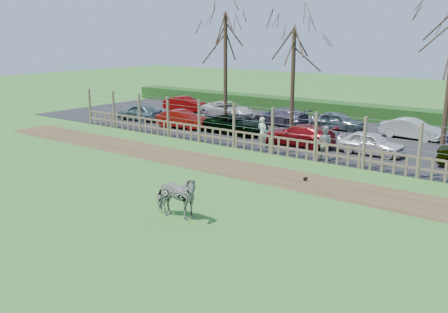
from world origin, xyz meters
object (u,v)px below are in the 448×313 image
Objects in this scene: tree_mid at (294,56)px; car_1 at (182,119)px; car_0 at (139,112)px; car_4 at (371,143)px; visitor_b at (324,143)px; car_10 at (338,121)px; car_3 at (299,135)px; car_11 at (412,129)px; crow at (305,179)px; zebra at (176,197)px; car_7 at (185,104)px; car_9 at (280,116)px; tree_left at (225,43)px; car_2 at (236,124)px; visitor_a at (262,132)px; car_8 at (227,110)px.

tree_mid reaches higher than car_1.
car_0 and car_4 have the same top height.
tree_mid is 7.97m from visitor_b.
tree_mid is 1.94× the size of car_10.
car_11 is at bearing 140.05° from car_3.
crow is 6.34m from car_4.
zebra is 12.88m from car_3.
car_4 is 0.97× the size of car_7.
car_3 is (-2.59, 2.18, -0.26)m from visitor_b.
visitor_b is 7.47× the size of crow.
zebra is 7.92× the size of crow.
tree_mid is 1.65× the size of car_9.
tree_left reaches higher than visitor_b.
car_1 is 6.81m from car_9.
zebra is at bearing 178.39° from car_11.
car_4 is at bearing -90.20° from car_2.
car_7 is (-17.25, 11.62, 0.55)m from crow.
zebra is (8.88, -14.54, -4.84)m from tree_left.
visitor_b is at bearing -46.71° from tree_mid.
car_3 and car_11 have the same top height.
car_11 is (11.14, 3.85, -4.98)m from tree_left.
tree_left is 2.16× the size of car_7.
visitor_a reaches higher than crow.
tree_left is 1.90× the size of car_3.
zebra is 0.42× the size of car_8.
tree_mid is 8.37m from car_11.
car_3 is at bearing 83.06° from car_0.
tree_left is at bearing -35.89° from visitor_b.
car_9 is at bearing -58.15° from visitor_a.
car_10 is (8.79, 0.38, 0.00)m from car_8.
car_0 and car_2 have the same top height.
tree_left is at bearing -107.36° from car_3.
car_11 is (4.79, -0.01, 0.00)m from car_10.
car_4 is at bearing -8.06° from tree_left.
visitor_b is 0.40× the size of car_8.
car_7 and car_10 have the same top height.
car_9 and car_11 have the same top height.
visitor_a is 0.40× the size of car_8.
car_0 is 4.58m from car_1.
car_0 is at bearing 159.54° from crow.
crow is at bearing 39.25° from car_9.
car_11 is at bearing -74.14° from car_1.
visitor_b is 8.11m from car_11.
tree_mid is at bearing -74.09° from car_1.
car_11 reaches higher than crow.
tree_mid reaches higher than car_7.
car_8 is at bearing -101.22° from car_7.
car_7 and car_9 have the same top height.
tree_mid is at bearing 12.53° from tree_left.
car_1 is 7.44m from car_7.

